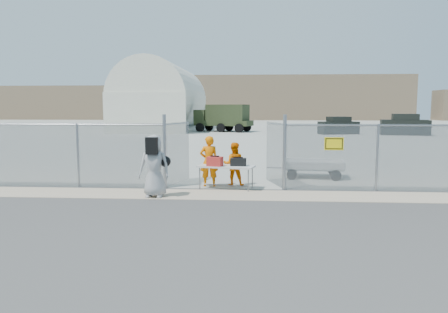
# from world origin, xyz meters

# --- Properties ---
(ground) EXTENTS (160.00, 160.00, 0.00)m
(ground) POSITION_xyz_m (0.00, 0.00, 0.00)
(ground) COLOR #3D3C3C
(tarmac_inside) EXTENTS (160.00, 80.00, 0.01)m
(tarmac_inside) POSITION_xyz_m (0.00, 42.00, 0.01)
(tarmac_inside) COLOR #A7A99D
(tarmac_inside) RESTS_ON ground
(dirt_strip) EXTENTS (44.00, 1.60, 0.01)m
(dirt_strip) POSITION_xyz_m (0.00, 1.00, 0.01)
(dirt_strip) COLOR #C6B192
(dirt_strip) RESTS_ON ground
(distant_hills) EXTENTS (140.00, 6.00, 9.00)m
(distant_hills) POSITION_xyz_m (5.00, 78.00, 4.50)
(distant_hills) COLOR #7F684F
(distant_hills) RESTS_ON ground
(chain_link_fence) EXTENTS (40.00, 0.20, 2.20)m
(chain_link_fence) POSITION_xyz_m (0.00, 2.00, 1.10)
(chain_link_fence) COLOR gray
(chain_link_fence) RESTS_ON ground
(quonset_hangar) EXTENTS (9.00, 18.00, 8.00)m
(quonset_hangar) POSITION_xyz_m (-10.00, 40.00, 4.00)
(quonset_hangar) COLOR silver
(quonset_hangar) RESTS_ON ground
(folding_table) EXTENTS (1.99, 1.15, 0.79)m
(folding_table) POSITION_xyz_m (0.07, 2.01, 0.40)
(folding_table) COLOR silver
(folding_table) RESTS_ON ground
(orange_bag) EXTENTS (0.55, 0.43, 0.31)m
(orange_bag) POSITION_xyz_m (-0.30, 1.90, 0.95)
(orange_bag) COLOR red
(orange_bag) RESTS_ON folding_table
(black_duffel) EXTENTS (0.53, 0.32, 0.25)m
(black_duffel) POSITION_xyz_m (0.48, 2.00, 0.92)
(black_duffel) COLOR black
(black_duffel) RESTS_ON folding_table
(security_worker_left) EXTENTS (0.70, 0.51, 1.76)m
(security_worker_left) POSITION_xyz_m (-0.55, 2.45, 0.88)
(security_worker_left) COLOR orange
(security_worker_left) RESTS_ON ground
(security_worker_right) EXTENTS (0.76, 0.60, 1.52)m
(security_worker_right) POSITION_xyz_m (0.30, 2.64, 0.76)
(security_worker_right) COLOR orange
(security_worker_right) RESTS_ON ground
(visitor) EXTENTS (0.96, 0.65, 1.92)m
(visitor) POSITION_xyz_m (-2.03, 0.55, 0.96)
(visitor) COLOR #9C9C9C
(visitor) RESTS_ON ground
(utility_trailer) EXTENTS (3.12, 1.81, 0.72)m
(utility_trailer) POSITION_xyz_m (3.30, 4.60, 0.36)
(utility_trailer) COLOR silver
(utility_trailer) RESTS_ON ground
(military_truck) EXTENTS (6.62, 4.19, 2.96)m
(military_truck) POSITION_xyz_m (-2.34, 35.45, 1.48)
(military_truck) COLOR #2E391E
(military_truck) RESTS_ON ground
(parked_vehicle_near) EXTENTS (4.09, 2.68, 1.70)m
(parked_vehicle_near) POSITION_xyz_m (9.42, 31.85, 0.85)
(parked_vehicle_near) COLOR black
(parked_vehicle_near) RESTS_ON ground
(parked_vehicle_mid) EXTENTS (4.71, 2.78, 2.00)m
(parked_vehicle_mid) POSITION_xyz_m (15.57, 30.93, 1.00)
(parked_vehicle_mid) COLOR black
(parked_vehicle_mid) RESTS_ON ground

